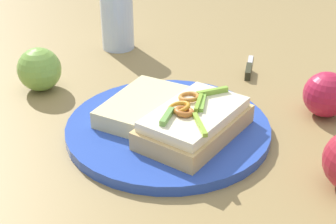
% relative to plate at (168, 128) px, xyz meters
% --- Properties ---
extents(ground_plane, '(2.00, 2.00, 0.00)m').
position_rel_plate_xyz_m(ground_plane, '(0.00, 0.00, -0.01)').
color(ground_plane, olive).
rests_on(ground_plane, ground).
extents(plate, '(0.30, 0.30, 0.02)m').
position_rel_plate_xyz_m(plate, '(0.00, 0.00, 0.00)').
color(plate, '#2B4BB0').
rests_on(plate, ground_plane).
extents(sandwich, '(0.11, 0.17, 0.05)m').
position_rel_plate_xyz_m(sandwich, '(-0.05, -0.00, 0.03)').
color(sandwich, tan).
rests_on(sandwich, plate).
extents(bread_slice_side, '(0.12, 0.16, 0.03)m').
position_rel_plate_xyz_m(bread_slice_side, '(0.05, 0.00, 0.02)').
color(bread_slice_side, beige).
rests_on(bread_slice_side, plate).
extents(apple_0, '(0.09, 0.09, 0.07)m').
position_rel_plate_xyz_m(apple_0, '(-0.16, -0.20, 0.03)').
color(apple_0, '#AF1B39').
rests_on(apple_0, ground_plane).
extents(apple_2, '(0.10, 0.10, 0.07)m').
position_rel_plate_xyz_m(apple_2, '(0.26, 0.03, 0.03)').
color(apple_2, '#7BA943').
rests_on(apple_2, ground_plane).
extents(drinking_glass, '(0.07, 0.07, 0.12)m').
position_rel_plate_xyz_m(drinking_glass, '(0.29, -0.20, 0.05)').
color(drinking_glass, silver).
rests_on(drinking_glass, ground_plane).
extents(knife, '(0.06, 0.11, 0.02)m').
position_rel_plate_xyz_m(knife, '(0.02, -0.26, -0.00)').
color(knife, silver).
rests_on(knife, ground_plane).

